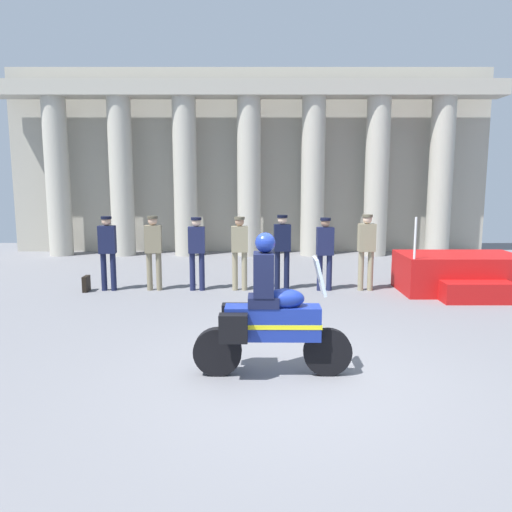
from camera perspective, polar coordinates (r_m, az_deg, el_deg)
ground_plane at (r=6.69m, az=4.10°, el=-13.85°), size 28.00×28.00×0.00m
colonnade_backdrop at (r=17.39m, az=-0.88°, el=11.08°), size 16.64×1.63×6.34m
reviewing_stand at (r=12.28m, az=22.16°, el=-1.96°), size 2.67×2.04×1.78m
officer_in_row_0 at (r=11.99m, az=-16.69°, el=0.98°), size 0.39×0.24×1.73m
officer_in_row_1 at (r=11.76m, az=-11.72°, el=1.04°), size 0.39×0.24×1.73m
officer_in_row_2 at (r=11.59m, az=-6.87°, el=0.96°), size 0.39×0.24×1.70m
officer_in_row_3 at (r=11.53m, az=-1.98°, el=1.01°), size 0.39×0.24×1.71m
officer_in_row_4 at (r=11.58m, az=2.91°, el=1.16°), size 0.39×0.24×1.75m
officer_in_row_5 at (r=11.61m, az=7.79°, el=0.91°), size 0.39×0.24×1.69m
officer_in_row_6 at (r=11.77m, az=12.41°, el=1.14°), size 0.39×0.24×1.77m
motorcycle_with_rider at (r=6.54m, az=1.20°, el=-6.97°), size 2.09×0.70×1.90m
briefcase_on_ground at (r=12.18m, az=-18.90°, el=-3.02°), size 0.10×0.32×0.36m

